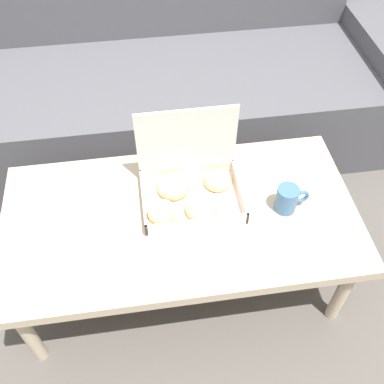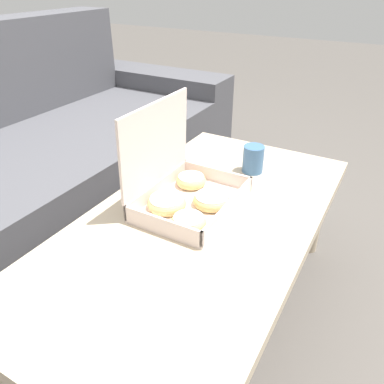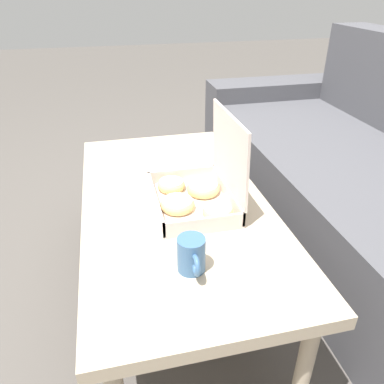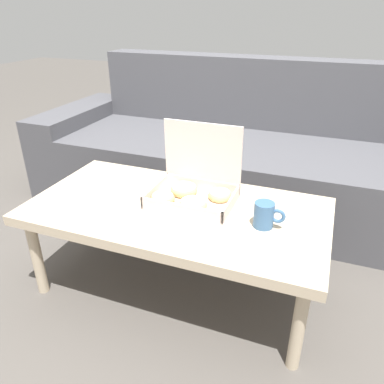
# 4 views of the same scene
# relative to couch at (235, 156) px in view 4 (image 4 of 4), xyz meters

# --- Properties ---
(ground_plane) EXTENTS (12.00, 12.00, 0.00)m
(ground_plane) POSITION_rel_couch_xyz_m (0.00, -0.83, -0.27)
(ground_plane) COLOR #514C47
(couch) EXTENTS (2.39, 0.85, 0.82)m
(couch) POSITION_rel_couch_xyz_m (0.00, 0.00, 0.00)
(couch) COLOR #4C4C51
(couch) RESTS_ON ground_plane
(coffee_table) EXTENTS (1.17, 0.60, 0.39)m
(coffee_table) POSITION_rel_couch_xyz_m (0.00, -0.91, 0.08)
(coffee_table) COLOR #C6B293
(coffee_table) RESTS_ON ground_plane
(pastry_box) EXTENTS (0.33, 0.25, 0.30)m
(pastry_box) POSITION_rel_couch_xyz_m (0.04, -0.83, 0.17)
(pastry_box) COLOR silver
(pastry_box) RESTS_ON coffee_table
(coffee_mug) EXTENTS (0.11, 0.07, 0.10)m
(coffee_mug) POSITION_rel_couch_xyz_m (0.35, -0.93, 0.16)
(coffee_mug) COLOR #3D6693
(coffee_mug) RESTS_ON coffee_table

